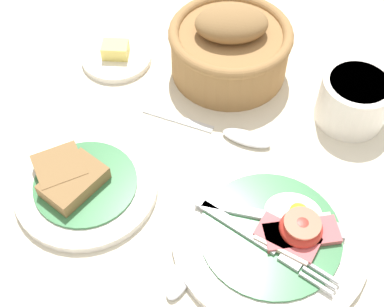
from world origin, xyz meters
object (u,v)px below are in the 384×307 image
object	(u,v)px
butter_dish	(116,56)
teaspoon_by_saucer	(172,294)
sugar_cup	(354,99)
breakfast_plate	(275,234)
bread_basket	(230,46)
teaspoon_near_cup	(228,133)
bread_plate	(82,184)

from	to	relation	value
butter_dish	teaspoon_by_saucer	world-z (taller)	butter_dish
sugar_cup	breakfast_plate	bearing A→B (deg)	-107.50
bread_basket	teaspoon_near_cup	bearing A→B (deg)	-77.38
bread_plate	butter_dish	size ratio (longest dim) A/B	1.69
teaspoon_by_saucer	teaspoon_near_cup	distance (m)	0.25
bread_basket	butter_dish	size ratio (longest dim) A/B	1.66
teaspoon_by_saucer	teaspoon_near_cup	bearing A→B (deg)	6.13
breakfast_plate	bread_plate	world-z (taller)	breakfast_plate
butter_dish	teaspoon_near_cup	xyz separation A→B (m)	(0.20, -0.10, -0.00)
sugar_cup	bread_basket	world-z (taller)	bread_basket
bread_plate	sugar_cup	world-z (taller)	sugar_cup
breakfast_plate	teaspoon_near_cup	bearing A→B (deg)	121.79
teaspoon_by_saucer	butter_dish	bearing A→B (deg)	37.22
sugar_cup	teaspoon_by_saucer	size ratio (longest dim) A/B	0.51
breakfast_plate	butter_dish	world-z (taller)	breakfast_plate
butter_dish	breakfast_plate	bearing A→B (deg)	-40.35
bread_plate	butter_dish	distance (m)	0.25
butter_dish	teaspoon_near_cup	bearing A→B (deg)	-27.19
sugar_cup	bread_basket	distance (m)	0.20
teaspoon_near_cup	bread_plate	bearing A→B (deg)	-133.25
butter_dish	bread_basket	bearing A→B (deg)	7.38
breakfast_plate	sugar_cup	world-z (taller)	sugar_cup
breakfast_plate	teaspoon_by_saucer	distance (m)	0.14
bread_plate	teaspoon_by_saucer	distance (m)	0.19
breakfast_plate	bread_basket	size ratio (longest dim) A/B	1.31
bread_plate	teaspoon_near_cup	bearing A→B (deg)	39.95
bread_basket	teaspoon_by_saucer	xyz separation A→B (m)	(0.02, -0.38, -0.04)
bread_basket	teaspoon_by_saucer	size ratio (longest dim) A/B	0.95
teaspoon_by_saucer	teaspoon_near_cup	size ratio (longest dim) A/B	1.00
sugar_cup	teaspoon_near_cup	bearing A→B (deg)	-153.76
bread_basket	breakfast_plate	bearing A→B (deg)	-66.53
bread_plate	butter_dish	bearing A→B (deg)	99.47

